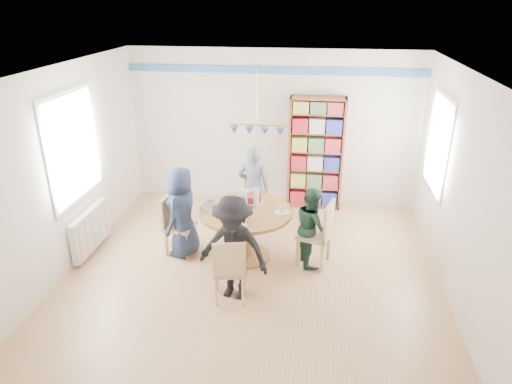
% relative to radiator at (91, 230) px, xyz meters
% --- Properties ---
extents(ground, '(5.00, 5.00, 0.00)m').
position_rel_radiator_xyz_m(ground, '(2.42, -0.30, -0.35)').
color(ground, tan).
extents(room_shell, '(5.00, 5.00, 5.00)m').
position_rel_radiator_xyz_m(room_shell, '(2.16, 0.57, 1.30)').
color(room_shell, white).
rests_on(room_shell, ground).
extents(radiator, '(0.12, 1.00, 0.60)m').
position_rel_radiator_xyz_m(radiator, '(0.00, 0.00, 0.00)').
color(radiator, silver).
rests_on(radiator, ground).
extents(dining_table, '(1.30, 1.30, 0.75)m').
position_rel_radiator_xyz_m(dining_table, '(2.27, 0.14, 0.21)').
color(dining_table, olive).
rests_on(dining_table, ground).
extents(chair_left, '(0.43, 0.43, 0.87)m').
position_rel_radiator_xyz_m(chair_left, '(1.22, 0.16, 0.13)').
color(chair_left, tan).
rests_on(chair_left, ground).
extents(chair_right, '(0.52, 0.52, 0.96)m').
position_rel_radiator_xyz_m(chair_right, '(3.30, 0.08, 0.18)').
color(chair_right, tan).
rests_on(chair_right, ground).
extents(chair_far, '(0.45, 0.45, 0.85)m').
position_rel_radiator_xyz_m(chair_far, '(2.27, 1.20, 0.12)').
color(chair_far, tan).
rests_on(chair_far, ground).
extents(chair_near, '(0.46, 0.46, 0.88)m').
position_rel_radiator_xyz_m(chair_near, '(2.24, -0.91, 0.13)').
color(chair_near, tan).
rests_on(chair_near, ground).
extents(person_left, '(0.55, 0.72, 1.33)m').
position_rel_radiator_xyz_m(person_left, '(1.36, 0.13, 0.31)').
color(person_left, '#1C263E').
rests_on(person_left, ground).
extents(person_right, '(0.56, 0.64, 1.13)m').
position_rel_radiator_xyz_m(person_right, '(3.19, 0.14, 0.21)').
color(person_right, '#1C382A').
rests_on(person_right, ground).
extents(person_far, '(0.53, 0.37, 1.39)m').
position_rel_radiator_xyz_m(person_far, '(2.24, 1.07, 0.35)').
color(person_far, gray).
rests_on(person_far, ground).
extents(person_near, '(0.97, 0.68, 1.36)m').
position_rel_radiator_xyz_m(person_near, '(2.27, -0.79, 0.33)').
color(person_near, black).
rests_on(person_near, ground).
extents(bookshelf, '(0.93, 0.28, 1.96)m').
position_rel_radiator_xyz_m(bookshelf, '(3.18, 2.04, 0.61)').
color(bookshelf, brown).
rests_on(bookshelf, ground).
extents(tableware, '(1.22, 1.22, 0.32)m').
position_rel_radiator_xyz_m(tableware, '(2.24, 0.17, 0.47)').
color(tableware, white).
rests_on(tableware, dining_table).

